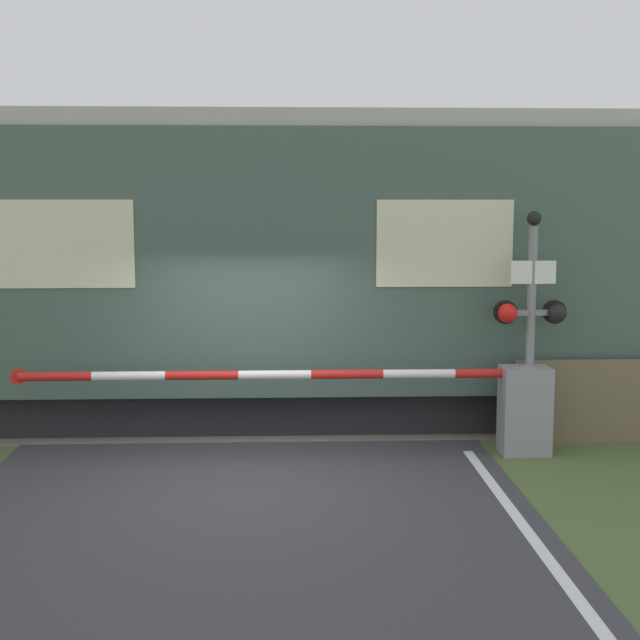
% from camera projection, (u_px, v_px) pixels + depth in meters
% --- Properties ---
extents(ground_plane, '(80.00, 80.00, 0.00)m').
position_uv_depth(ground_plane, '(247.00, 480.00, 10.09)').
color(ground_plane, '#4C6033').
extents(track_bed, '(36.00, 3.20, 0.13)m').
position_uv_depth(track_bed, '(256.00, 414.00, 13.20)').
color(track_bed, '#666056').
rests_on(track_bed, ground_plane).
extents(train, '(17.60, 3.14, 4.32)m').
position_uv_depth(train, '(92.00, 267.00, 12.83)').
color(train, black).
rests_on(train, ground_plane).
extents(crossing_barrier, '(6.63, 0.44, 1.12)m').
position_uv_depth(crossing_barrier, '(474.00, 403.00, 11.06)').
color(crossing_barrier, gray).
rests_on(crossing_barrier, ground_plane).
extents(signal_post, '(0.92, 0.26, 3.02)m').
position_uv_depth(signal_post, '(531.00, 315.00, 11.14)').
color(signal_post, gray).
rests_on(signal_post, ground_plane).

